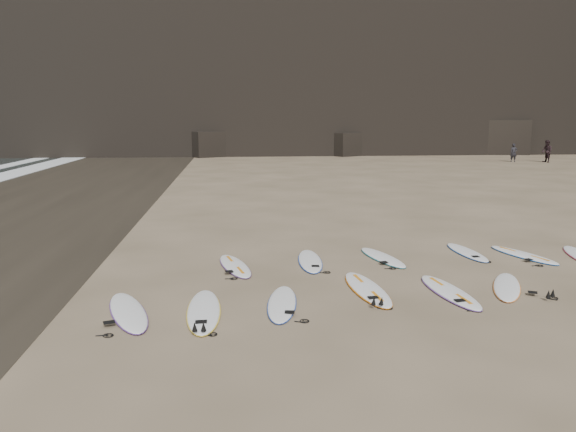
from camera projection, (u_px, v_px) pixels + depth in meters
The scene contains 14 objects.
ground at pixel (386, 292), 12.74m from camera, with size 240.00×240.00×0.00m, color #897559.
surfboard_0 at pixel (204, 310), 11.41m from camera, with size 0.65×2.72×0.10m, color white.
surfboard_1 at pixel (282, 303), 11.87m from camera, with size 0.58×2.42×0.09m, color white.
surfboard_2 at pixel (367, 288), 12.86m from camera, with size 0.66×2.77×0.10m, color white.
surfboard_3 at pixel (449, 291), 12.65m from camera, with size 0.64×2.65×0.10m, color white.
surfboard_4 at pixel (507, 286), 13.04m from camera, with size 0.57×2.39×0.09m, color white.
surfboard_5 at pixel (235, 265), 14.85m from camera, with size 0.60×2.48×0.09m, color white.
surfboard_6 at pixel (310, 261), 15.36m from camera, with size 0.61×2.52×0.09m, color white.
surfboard_7 at pixel (382, 257), 15.75m from camera, with size 0.58×2.43×0.09m, color white.
surfboard_8 at pixel (467, 252), 16.35m from camera, with size 0.57×2.36×0.08m, color white.
surfboard_9 at pixel (523, 255), 16.03m from camera, with size 0.59×2.45×0.09m, color white.
surfboard_11 at pixel (128, 311), 11.35m from camera, with size 0.63×2.63×0.09m, color white.
person_a at pixel (514, 153), 49.21m from camera, with size 0.59×0.39×1.62m, color black.
person_b at pixel (547, 151), 48.71m from camera, with size 0.94×0.73×1.93m, color black.
Camera 1 is at (-3.47, -11.95, 3.93)m, focal length 35.00 mm.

